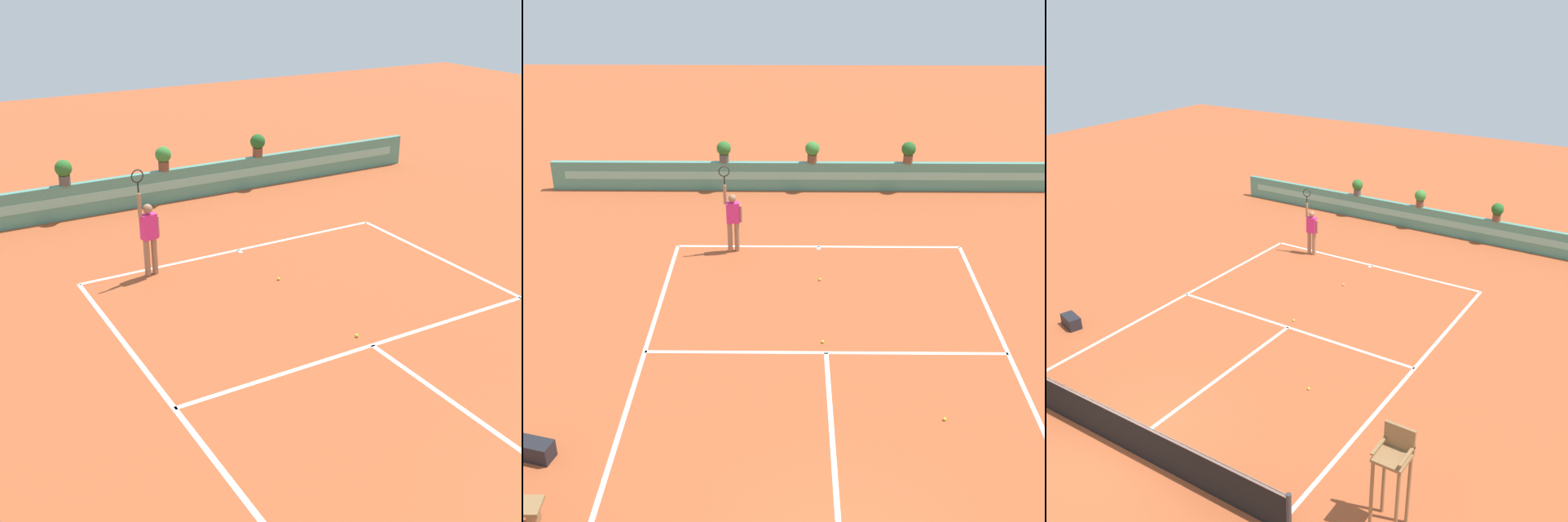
{
  "view_description": "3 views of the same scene",
  "coord_description": "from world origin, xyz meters",
  "views": [
    {
      "loc": [
        -7.59,
        -2.53,
        6.77
      ],
      "look_at": [
        -0.98,
        9.0,
        1.0
      ],
      "focal_mm": 47.62,
      "sensor_mm": 36.0,
      "label": 1
    },
    {
      "loc": [
        -0.81,
        -7.67,
        9.49
      ],
      "look_at": [
        -0.98,
        9.0,
        1.0
      ],
      "focal_mm": 51.39,
      "sensor_mm": 36.0,
      "label": 2
    },
    {
      "loc": [
        9.25,
        -6.91,
        9.2
      ],
      "look_at": [
        -0.98,
        9.0,
        1.0
      ],
      "focal_mm": 42.4,
      "sensor_mm": 36.0,
      "label": 3
    }
  ],
  "objects": [
    {
      "name": "potted_plant_centre",
      "position": [
        -0.1,
        16.39,
        1.41
      ],
      "size": [
        0.48,
        0.48,
        0.72
      ],
      "color": "brown",
      "rests_on": "back_wall_barrier"
    },
    {
      "name": "gear_bag",
      "position": [
        -5.51,
        2.91,
        0.18
      ],
      "size": [
        0.77,
        0.53,
        0.36
      ],
      "primitive_type": "cube",
      "rotation": [
        0.0,
        0.0,
        -0.27
      ],
      "color": "black",
      "rests_on": "ground"
    },
    {
      "name": "court_lines",
      "position": [
        0.0,
        6.72,
        0.0
      ],
      "size": [
        8.32,
        11.94,
        0.01
      ],
      "color": "white",
      "rests_on": "ground"
    },
    {
      "name": "umpire_chair",
      "position": [
        5.84,
        1.26,
        1.34
      ],
      "size": [
        0.6,
        0.6,
        2.14
      ],
      "color": "olive",
      "rests_on": "ground"
    },
    {
      "name": "tennis_ball_near_baseline",
      "position": [
        -0.03,
        9.83,
        0.03
      ],
      "size": [
        0.07,
        0.07,
        0.07
      ],
      "primitive_type": "sphere",
      "color": "#CCE033",
      "rests_on": "ground"
    },
    {
      "name": "potted_plant_right",
      "position": [
        3.14,
        16.39,
        1.41
      ],
      "size": [
        0.48,
        0.48,
        0.72
      ],
      "color": "brown",
      "rests_on": "back_wall_barrier"
    },
    {
      "name": "potted_plant_left",
      "position": [
        -3.09,
        16.39,
        1.41
      ],
      "size": [
        0.48,
        0.48,
        0.72
      ],
      "color": "#514C47",
      "rests_on": "back_wall_barrier"
    },
    {
      "name": "ground_plane",
      "position": [
        0.0,
        6.0,
        0.0
      ],
      "size": [
        60.0,
        60.0,
        0.0
      ],
      "primitive_type": "plane",
      "color": "#A84C28"
    },
    {
      "name": "net",
      "position": [
        0.0,
        0.0,
        0.51
      ],
      "size": [
        8.92,
        0.1,
        1.0
      ],
      "color": "#333333",
      "rests_on": "ground"
    },
    {
      "name": "back_wall_barrier",
      "position": [
        0.0,
        16.39,
        0.5
      ],
      "size": [
        18.0,
        0.21,
        1.0
      ],
      "color": "#4C8E7A",
      "rests_on": "ground"
    },
    {
      "name": "tennis_ball_mid_court",
      "position": [
        -0.06,
        6.8,
        0.03
      ],
      "size": [
        0.07,
        0.07,
        0.07
      ],
      "primitive_type": "sphere",
      "color": "#CCE033",
      "rests_on": "ground"
    },
    {
      "name": "tennis_player",
      "position": [
        -2.45,
        11.59,
        1.05
      ],
      "size": [
        0.62,
        0.27,
        2.58
      ],
      "color": "#9E7051",
      "rests_on": "ground"
    },
    {
      "name": "tennis_ball_by_sideline",
      "position": [
        2.25,
        4.05,
        0.03
      ],
      "size": [
        0.07,
        0.07,
        0.07
      ],
      "primitive_type": "sphere",
      "color": "#CCE033",
      "rests_on": "ground"
    }
  ]
}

